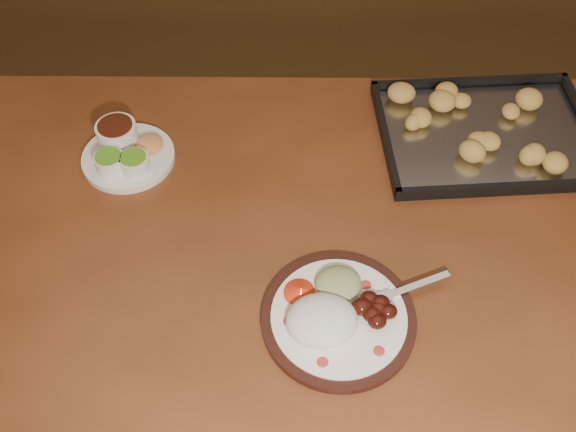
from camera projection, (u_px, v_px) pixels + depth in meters
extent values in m
plane|color=#50371B|center=(348.00, 341.00, 1.80)|extent=(4.00, 4.00, 0.00)
cube|color=brown|center=(291.00, 258.00, 1.09)|extent=(1.60, 1.07, 0.04)
cylinder|color=#472F15|center=(24.00, 217.00, 1.62)|extent=(0.07, 0.07, 0.71)
cylinder|color=#472F15|center=(561.00, 221.00, 1.62)|extent=(0.07, 0.07, 0.71)
cylinder|color=black|center=(338.00, 319.00, 0.99)|extent=(0.24, 0.24, 0.01)
cylinder|color=white|center=(339.00, 316.00, 0.98)|extent=(0.21, 0.21, 0.01)
ellipsoid|color=#B52F2B|center=(323.00, 362.00, 0.93)|extent=(0.02, 0.02, 0.00)
ellipsoid|color=#B52F2B|center=(379.00, 351.00, 0.94)|extent=(0.02, 0.02, 0.00)
ellipsoid|color=#B52F2B|center=(366.00, 285.00, 1.01)|extent=(0.02, 0.02, 0.00)
ellipsoid|color=#B52F2B|center=(289.00, 321.00, 0.97)|extent=(0.02, 0.02, 0.00)
ellipsoid|color=white|center=(322.00, 320.00, 0.96)|extent=(0.13, 0.12, 0.05)
ellipsoid|color=#46120A|center=(372.00, 314.00, 0.97)|extent=(0.03, 0.03, 0.02)
ellipsoid|color=#46120A|center=(380.00, 303.00, 0.98)|extent=(0.03, 0.03, 0.02)
ellipsoid|color=#46120A|center=(369.00, 299.00, 0.98)|extent=(0.03, 0.03, 0.02)
ellipsoid|color=#46120A|center=(388.00, 311.00, 0.97)|extent=(0.03, 0.03, 0.02)
ellipsoid|color=#46120A|center=(362.00, 306.00, 0.98)|extent=(0.03, 0.03, 0.02)
ellipsoid|color=#46120A|center=(378.00, 308.00, 0.97)|extent=(0.03, 0.03, 0.02)
ellipsoid|color=#46120A|center=(377.00, 321.00, 0.96)|extent=(0.03, 0.03, 0.02)
ellipsoid|color=tan|center=(338.00, 284.00, 1.01)|extent=(0.09, 0.08, 0.03)
cone|color=red|center=(301.00, 291.00, 1.00)|extent=(0.08, 0.08, 0.02)
cube|color=silver|center=(417.00, 285.00, 1.01)|extent=(0.11, 0.04, 0.00)
cube|color=silver|center=(382.00, 297.00, 1.00)|extent=(0.04, 0.03, 0.00)
cylinder|color=silver|center=(373.00, 306.00, 0.99)|extent=(0.03, 0.01, 0.00)
cylinder|color=silver|center=(371.00, 303.00, 0.99)|extent=(0.03, 0.01, 0.00)
cylinder|color=silver|center=(370.00, 300.00, 0.99)|extent=(0.03, 0.01, 0.00)
cylinder|color=silver|center=(368.00, 298.00, 1.00)|extent=(0.03, 0.01, 0.00)
cylinder|color=white|center=(129.00, 157.00, 1.20)|extent=(0.17, 0.17, 0.01)
cylinder|color=white|center=(110.00, 163.00, 1.16)|extent=(0.05, 0.05, 0.03)
cylinder|color=#50981E|center=(108.00, 157.00, 1.15)|extent=(0.05, 0.05, 0.00)
cylinder|color=white|center=(135.00, 163.00, 1.16)|extent=(0.05, 0.05, 0.03)
cylinder|color=#50981E|center=(133.00, 157.00, 1.15)|extent=(0.05, 0.05, 0.00)
cylinder|color=white|center=(117.00, 134.00, 1.20)|extent=(0.08, 0.08, 0.04)
cylinder|color=#39150A|center=(115.00, 126.00, 1.18)|extent=(0.06, 0.06, 0.00)
ellipsoid|color=#E89751|center=(149.00, 143.00, 1.20)|extent=(0.05, 0.05, 0.02)
cube|color=black|center=(486.00, 136.00, 1.24)|extent=(0.42, 0.32, 0.01)
cube|color=black|center=(469.00, 82.00, 1.32)|extent=(0.41, 0.03, 0.02)
cube|color=black|center=(508.00, 188.00, 1.14)|extent=(0.41, 0.03, 0.02)
cube|color=black|center=(385.00, 136.00, 1.22)|extent=(0.02, 0.30, 0.02)
cube|color=#B6B6BB|center=(486.00, 134.00, 1.24)|extent=(0.39, 0.29, 0.00)
ellipsoid|color=gold|center=(514.00, 126.00, 1.22)|extent=(0.05, 0.04, 0.03)
ellipsoid|color=gold|center=(534.00, 115.00, 1.24)|extent=(0.06, 0.06, 0.03)
ellipsoid|color=gold|center=(501.00, 102.00, 1.27)|extent=(0.06, 0.06, 0.03)
ellipsoid|color=gold|center=(496.00, 110.00, 1.25)|extent=(0.05, 0.05, 0.03)
ellipsoid|color=gold|center=(469.00, 102.00, 1.27)|extent=(0.05, 0.05, 0.03)
ellipsoid|color=gold|center=(469.00, 118.00, 1.24)|extent=(0.06, 0.06, 0.03)
ellipsoid|color=gold|center=(435.00, 120.00, 1.24)|extent=(0.06, 0.06, 0.03)
ellipsoid|color=gold|center=(453.00, 129.00, 1.22)|extent=(0.05, 0.04, 0.03)
ellipsoid|color=gold|center=(432.00, 138.00, 1.20)|extent=(0.06, 0.06, 0.03)
ellipsoid|color=gold|center=(467.00, 152.00, 1.18)|extent=(0.06, 0.06, 0.03)
ellipsoid|color=gold|center=(487.00, 141.00, 1.20)|extent=(0.05, 0.05, 0.03)
ellipsoid|color=gold|center=(510.00, 150.00, 1.19)|extent=(0.05, 0.05, 0.03)
ellipsoid|color=gold|center=(522.00, 153.00, 1.18)|extent=(0.06, 0.06, 0.03)
ellipsoid|color=gold|center=(551.00, 133.00, 1.21)|extent=(0.06, 0.06, 0.03)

